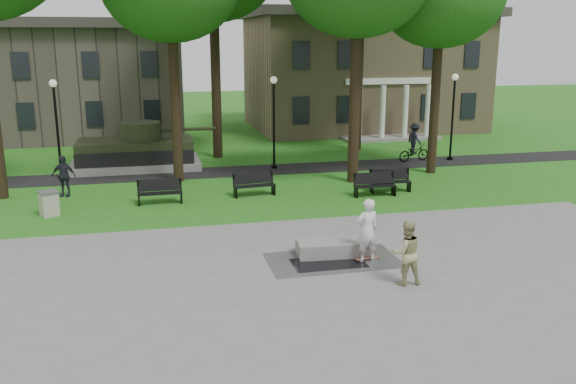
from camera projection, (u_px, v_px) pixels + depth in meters
name	position (u px, v px, depth m)	size (l,w,h in m)	color
ground	(335.00, 245.00, 20.02)	(120.00, 120.00, 0.00)	#256217
plaza	(394.00, 309.00, 15.30)	(22.00, 16.00, 0.02)	gray
footpath	(266.00, 170.00, 31.35)	(44.00, 2.60, 0.01)	black
building_right	(361.00, 69.00, 45.68)	(17.00, 12.00, 8.60)	#9E8460
building_left	(68.00, 83.00, 41.77)	(15.00, 10.00, 7.20)	#4C443D
lamp_left	(56.00, 121.00, 28.77)	(0.36, 0.36, 4.73)	black
lamp_mid	(274.00, 115.00, 31.06)	(0.36, 0.36, 4.73)	black
lamp_right	(453.00, 110.00, 33.23)	(0.36, 0.36, 4.73)	black
tank_monument	(136.00, 152.00, 31.63)	(7.45, 3.40, 2.40)	gray
puddle	(329.00, 263.00, 18.35)	(2.20, 1.20, 0.00)	black
concrete_block	(332.00, 248.00, 19.03)	(2.20, 1.00, 0.45)	gray
skateboard	(367.00, 259.00, 18.62)	(0.78, 0.20, 0.07)	brown
skateboarder	(367.00, 230.00, 18.32)	(0.71, 0.47, 1.95)	silver
friend_watching	(406.00, 252.00, 16.61)	(0.88, 0.69, 1.82)	tan
pedestrian_walker	(64.00, 176.00, 25.98)	(1.04, 0.43, 1.78)	#21242D
cyclist	(414.00, 146.00, 33.35)	(1.97, 1.16, 2.09)	black
park_bench_0	(160.00, 191.00, 24.92)	(1.80, 0.53, 1.00)	black
park_bench_1	(254.00, 184.00, 26.18)	(1.84, 0.72, 1.00)	black
park_bench_2	(374.00, 184.00, 26.13)	(1.82, 0.59, 1.00)	black
park_bench_3	(390.00, 180.00, 26.87)	(1.83, 0.69, 1.00)	black
trash_bin	(49.00, 203.00, 23.21)	(0.88, 0.88, 0.96)	#B5AD95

